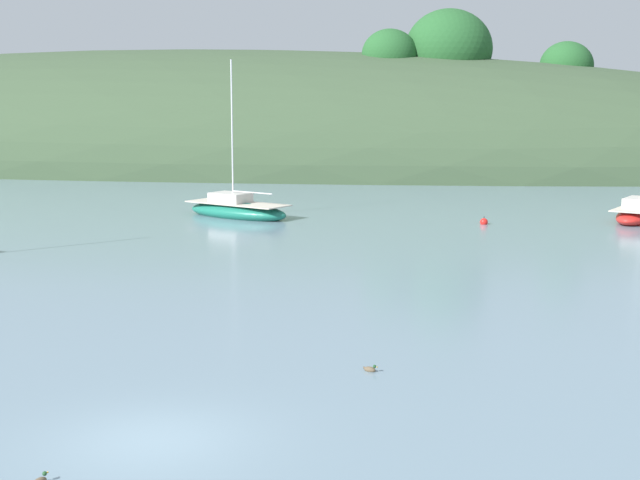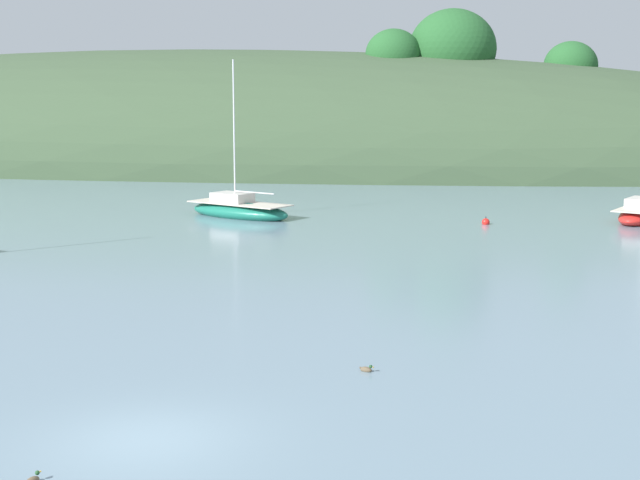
# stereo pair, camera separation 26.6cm
# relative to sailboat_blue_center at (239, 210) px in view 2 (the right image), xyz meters

# --- Properties ---
(ground_plane) EXTENTS (400.00, 400.00, 0.00)m
(ground_plane) POSITION_rel_sailboat_blue_center_xyz_m (7.70, -35.06, -0.42)
(ground_plane) COLOR slate
(far_shoreline_hill) EXTENTS (150.00, 36.00, 26.24)m
(far_shoreline_hill) POSITION_rel_sailboat_blue_center_xyz_m (-17.23, 37.37, -0.34)
(far_shoreline_hill) COLOR #384C33
(far_shoreline_hill) RESTS_ON ground
(sailboat_blue_center) EXTENTS (7.35, 5.15, 9.40)m
(sailboat_blue_center) POSITION_rel_sailboat_blue_center_xyz_m (0.00, 0.00, 0.00)
(sailboat_blue_center) COLOR #196B56
(sailboat_blue_center) RESTS_ON ground
(mooring_buoy_channel) EXTENTS (0.44, 0.44, 0.54)m
(mooring_buoy_channel) POSITION_rel_sailboat_blue_center_xyz_m (14.36, -0.50, -0.30)
(mooring_buoy_channel) COLOR red
(mooring_buoy_channel) RESTS_ON ground
(duck_lone_right) EXTENTS (0.41, 0.30, 0.24)m
(duck_lone_right) POSITION_rel_sailboat_blue_center_xyz_m (11.61, -29.23, -0.37)
(duck_lone_right) COLOR brown
(duck_lone_right) RESTS_ON ground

